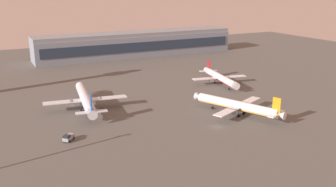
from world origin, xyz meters
TOP-DOWN VIEW (x-y plane):
  - ground_plane at (0.00, 0.00)m, footprint 416.00×416.00m
  - terminal_building at (27.23, 140.73)m, footprint 139.05×22.40m
  - airplane_terminal_side at (13.37, 7.16)m, footprint 28.24×35.76m
  - airplane_far_stand at (-35.67, 39.57)m, footprint 32.44×41.54m
  - airplane_near_gate at (33.34, 47.85)m, footprint 27.95×35.74m
  - cargo_loader at (-48.85, 10.88)m, footprint 4.26×4.36m

SIDE VIEW (x-z plane):
  - ground_plane at x=0.00m, z-range 0.00..0.00m
  - cargo_loader at x=-48.85m, z-range 0.05..2.30m
  - airplane_near_gate at x=33.34m, z-range -1.12..8.07m
  - airplane_terminal_side at x=13.37m, z-range -1.18..8.49m
  - airplane_far_stand at x=-35.67m, z-range -1.30..9.36m
  - terminal_building at x=27.23m, z-range -0.11..16.29m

